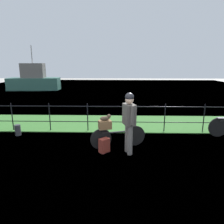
# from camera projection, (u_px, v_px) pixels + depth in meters

# --- Properties ---
(ground_plane) EXTENTS (60.00, 60.00, 0.00)m
(ground_plane) POSITION_uv_depth(u_px,v_px,m) (102.00, 162.00, 5.07)
(ground_plane) COLOR #B2ADA3
(grass_strip) EXTENTS (27.00, 2.40, 0.03)m
(grass_strip) POSITION_uv_depth(u_px,v_px,m) (108.00, 123.00, 8.39)
(grass_strip) COLOR #38702D
(grass_strip) RESTS_ON ground
(harbor_water) EXTENTS (30.00, 30.00, 0.00)m
(harbor_water) POSITION_uv_depth(u_px,v_px,m) (113.00, 94.00, 16.57)
(harbor_water) COLOR #426684
(harbor_water) RESTS_ON ground
(iron_fence) EXTENTS (18.04, 0.04, 1.03)m
(iron_fence) POSITION_uv_depth(u_px,v_px,m) (107.00, 116.00, 7.26)
(iron_fence) COLOR black
(iron_fence) RESTS_ON ground
(bicycle_main) EXTENTS (1.60, 0.54, 0.61)m
(bicycle_main) POSITION_uv_depth(u_px,v_px,m) (118.00, 137.00, 5.92)
(bicycle_main) COLOR black
(bicycle_main) RESTS_ON ground
(wooden_crate) EXTENTS (0.41, 0.34, 0.24)m
(wooden_crate) POSITION_uv_depth(u_px,v_px,m) (105.00, 125.00, 5.72)
(wooden_crate) COLOR brown
(wooden_crate) RESTS_ON bicycle_main
(terrier_dog) EXTENTS (0.32, 0.22, 0.18)m
(terrier_dog) POSITION_uv_depth(u_px,v_px,m) (106.00, 118.00, 5.68)
(terrier_dog) COLOR #4C3D2D
(terrier_dog) RESTS_ON wooden_crate
(cyclist_person) EXTENTS (0.37, 0.52, 1.68)m
(cyclist_person) POSITION_uv_depth(u_px,v_px,m) (129.00, 118.00, 5.38)
(cyclist_person) COLOR slate
(cyclist_person) RESTS_ON ground
(backpack_on_paving) EXTENTS (0.33, 0.32, 0.40)m
(backpack_on_paving) POSITION_uv_depth(u_px,v_px,m) (104.00, 145.00, 5.62)
(backpack_on_paving) COLOR maroon
(backpack_on_paving) RESTS_ON ground
(mooring_bollard) EXTENTS (0.20, 0.20, 0.37)m
(mooring_bollard) POSITION_uv_depth(u_px,v_px,m) (18.00, 130.00, 6.96)
(mooring_bollard) COLOR #38383D
(mooring_bollard) RESTS_ON ground
(moored_boat_near) EXTENTS (4.76, 2.04, 4.07)m
(moored_boat_near) POSITION_uv_depth(u_px,v_px,m) (34.00, 80.00, 19.01)
(moored_boat_near) COLOR #336656
(moored_boat_near) RESTS_ON ground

